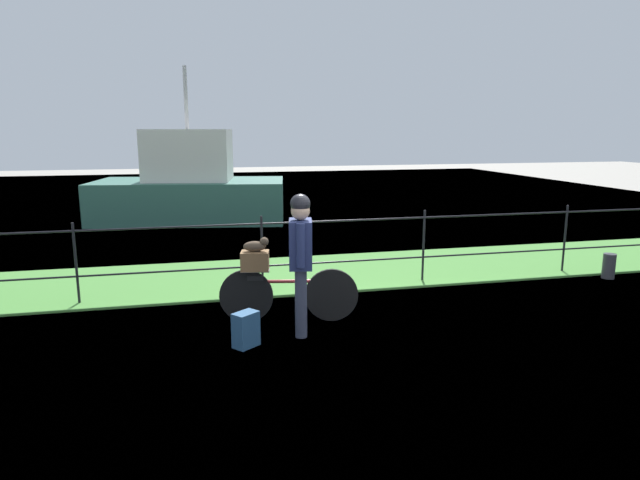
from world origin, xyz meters
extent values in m
plane|color=gray|center=(0.00, 0.00, 0.00)|extent=(60.00, 60.00, 0.00)
cube|color=#478438|center=(0.00, 2.80, 0.01)|extent=(27.00, 2.40, 0.03)
plane|color=#426684|center=(0.00, 10.76, 0.00)|extent=(30.00, 30.00, 0.00)
cylinder|color=black|center=(-3.86, 1.92, 0.58)|extent=(0.04, 0.04, 1.16)
cylinder|color=black|center=(-1.29, 1.92, 0.58)|extent=(0.04, 0.04, 1.16)
cylinder|color=black|center=(1.29, 1.92, 0.58)|extent=(0.04, 0.04, 1.16)
cylinder|color=black|center=(3.86, 1.92, 0.58)|extent=(0.04, 0.04, 1.16)
cylinder|color=black|center=(0.00, 1.92, 0.41)|extent=(18.00, 0.03, 0.03)
cylinder|color=black|center=(0.00, 1.92, 1.05)|extent=(18.00, 0.03, 0.03)
cylinder|color=black|center=(-0.59, 0.49, 0.34)|extent=(0.67, 0.17, 0.68)
cylinder|color=black|center=(-1.65, 0.70, 0.34)|extent=(0.67, 0.17, 0.68)
cylinder|color=#9E2D2D|center=(-1.12, 0.60, 0.53)|extent=(0.83, 0.20, 0.04)
cube|color=black|center=(-1.53, 0.68, 0.58)|extent=(0.21, 0.13, 0.06)
cube|color=slate|center=(-1.53, 0.68, 0.67)|extent=(0.38, 0.23, 0.02)
cube|color=brown|center=(-1.53, 0.68, 0.80)|extent=(0.38, 0.31, 0.24)
ellipsoid|color=#4C3D2D|center=(-1.53, 0.68, 0.98)|extent=(0.30, 0.19, 0.13)
sphere|color=#4C3D2D|center=(-1.41, 0.65, 1.04)|extent=(0.11, 0.11, 0.11)
cylinder|color=#383D51|center=(-1.04, 0.22, 0.41)|extent=(0.14, 0.14, 0.82)
cylinder|color=#383D51|center=(-1.08, 0.03, 0.41)|extent=(0.14, 0.14, 0.82)
cube|color=navy|center=(-1.06, 0.12, 1.10)|extent=(0.33, 0.44, 0.56)
cylinder|color=navy|center=(-1.01, 0.34, 1.13)|extent=(0.10, 0.10, 0.50)
cylinder|color=navy|center=(-1.10, -0.09, 1.13)|extent=(0.10, 0.10, 0.50)
sphere|color=tan|center=(-1.06, 0.12, 1.49)|extent=(0.22, 0.22, 0.22)
sphere|color=black|center=(-1.06, 0.12, 1.57)|extent=(0.23, 0.23, 0.23)
cube|color=#28517A|center=(-1.74, -0.12, 0.20)|extent=(0.33, 0.31, 0.40)
cylinder|color=#38383D|center=(4.35, 1.42, 0.21)|extent=(0.20, 0.20, 0.41)
cube|color=#336656|center=(-2.31, 9.01, 0.54)|extent=(5.26, 3.17, 1.08)
cube|color=silver|center=(-2.31, 9.01, 1.74)|extent=(2.42, 2.01, 1.33)
cylinder|color=#B2B2B2|center=(-2.31, 9.01, 3.21)|extent=(0.10, 0.10, 1.60)
camera|label=1|loc=(-2.25, -5.96, 2.40)|focal=30.68mm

